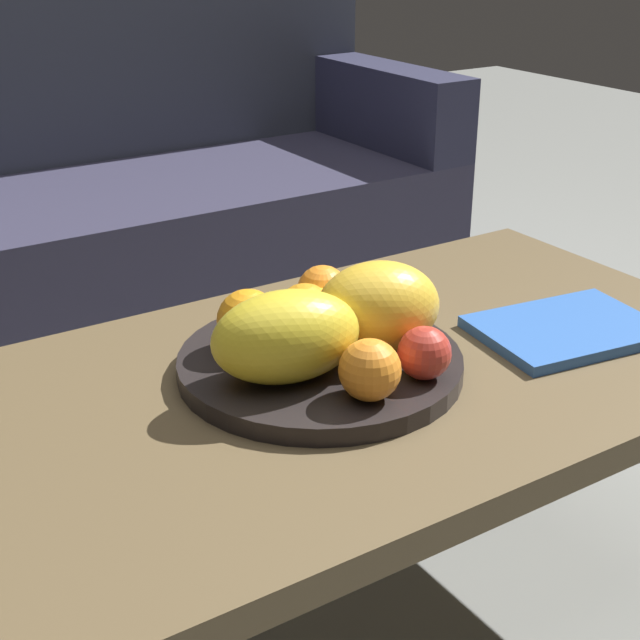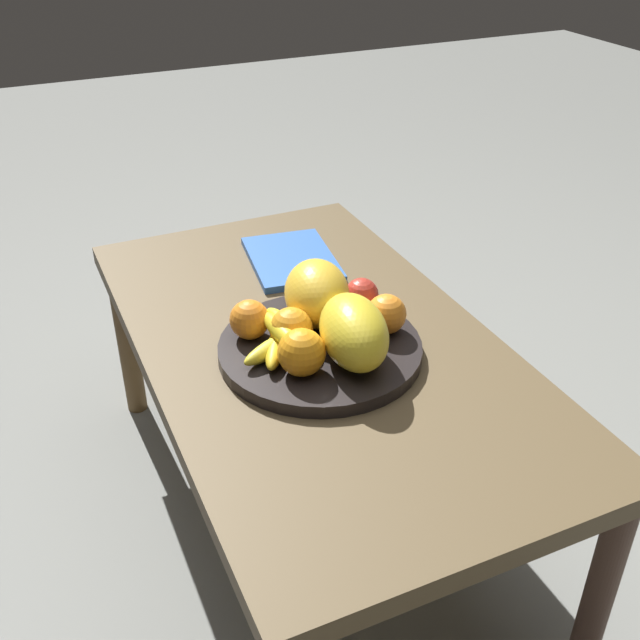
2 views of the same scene
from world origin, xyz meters
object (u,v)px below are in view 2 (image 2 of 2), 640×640
(fruit_bowl, at_px, (320,349))
(apple_front, at_px, (361,295))
(melon_smaller_beside, at_px, (354,332))
(orange_back, at_px, (386,314))
(banana_bunch, at_px, (281,338))
(magazine, at_px, (292,259))
(coffee_table, at_px, (316,360))
(melon_large_front, at_px, (317,294))
(orange_front, at_px, (250,320))
(orange_right, at_px, (291,329))
(orange_left, at_px, (302,352))

(fruit_bowl, xyz_separation_m, apple_front, (0.07, -0.12, 0.05))
(melon_smaller_beside, xyz_separation_m, apple_front, (0.14, -0.09, -0.02))
(orange_back, distance_m, banana_bunch, 0.20)
(melon_smaller_beside, xyz_separation_m, magazine, (0.43, -0.06, -0.07))
(coffee_table, xyz_separation_m, melon_large_front, (0.02, -0.01, 0.13))
(melon_large_front, relative_size, orange_back, 2.18)
(apple_front, height_order, magazine, apple_front)
(melon_smaller_beside, distance_m, orange_front, 0.20)
(banana_bunch, bearing_deg, orange_right, -71.38)
(apple_front, bearing_deg, orange_front, 90.17)
(fruit_bowl, bearing_deg, orange_left, 136.55)
(banana_bunch, bearing_deg, orange_left, -172.60)
(orange_left, distance_m, orange_back, 0.20)
(melon_large_front, xyz_separation_m, orange_right, (-0.06, 0.08, -0.02))
(coffee_table, bearing_deg, apple_front, -77.31)
(coffee_table, xyz_separation_m, orange_right, (-0.04, 0.07, 0.11))
(melon_smaller_beside, height_order, orange_front, melon_smaller_beside)
(coffee_table, xyz_separation_m, magazine, (0.31, -0.08, 0.06))
(orange_front, height_order, orange_left, orange_left)
(melon_smaller_beside, xyz_separation_m, orange_front, (0.14, 0.14, -0.02))
(orange_left, bearing_deg, coffee_table, -33.89)
(coffee_table, relative_size, orange_right, 14.54)
(melon_large_front, bearing_deg, melon_smaller_beside, -177.46)
(orange_left, height_order, orange_back, orange_left)
(coffee_table, height_order, orange_right, orange_right)
(melon_smaller_beside, bearing_deg, orange_left, 89.70)
(coffee_table, height_order, apple_front, apple_front)
(fruit_bowl, height_order, melon_smaller_beside, melon_smaller_beside)
(orange_right, relative_size, orange_back, 1.05)
(coffee_table, bearing_deg, orange_left, 146.11)
(fruit_bowl, height_order, orange_left, orange_left)
(fruit_bowl, relative_size, orange_front, 5.07)
(magazine, bearing_deg, orange_left, 167.68)
(orange_back, bearing_deg, fruit_bowl, 84.25)
(fruit_bowl, height_order, orange_right, orange_right)
(banana_bunch, bearing_deg, fruit_bowl, -91.49)
(orange_left, xyz_separation_m, apple_front, (0.14, -0.19, -0.01))
(apple_front, bearing_deg, orange_back, -175.65)
(orange_right, xyz_separation_m, banana_bunch, (-0.01, 0.02, -0.01))
(coffee_table, xyz_separation_m, orange_front, (0.02, 0.12, 0.11))
(orange_left, distance_m, banana_bunch, 0.07)
(banana_bunch, bearing_deg, apple_front, -69.69)
(apple_front, bearing_deg, orange_right, 110.52)
(melon_smaller_beside, height_order, orange_left, melon_smaller_beside)
(coffee_table, relative_size, orange_left, 13.76)
(orange_left, bearing_deg, apple_front, -52.47)
(fruit_bowl, bearing_deg, orange_back, -95.75)
(fruit_bowl, bearing_deg, orange_right, 79.60)
(orange_front, bearing_deg, melon_smaller_beside, -135.64)
(melon_large_front, bearing_deg, orange_front, 89.41)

